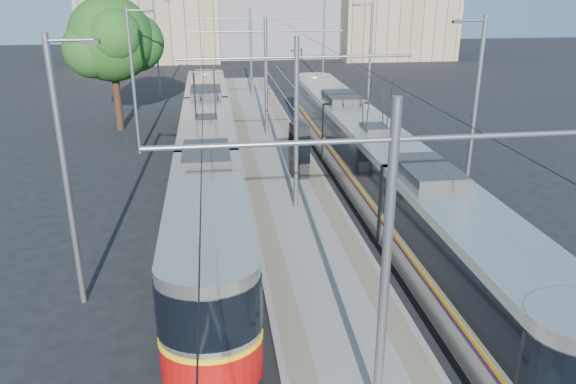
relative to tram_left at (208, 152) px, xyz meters
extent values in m
plane|color=black|center=(3.60, -11.93, -1.71)|extent=(160.00, 160.00, 0.00)
cube|color=gray|center=(3.60, 5.07, -1.56)|extent=(4.00, 50.00, 0.30)
cube|color=gray|center=(2.15, 5.07, -1.40)|extent=(0.70, 50.00, 0.01)
cube|color=gray|center=(5.05, 5.07, -1.40)|extent=(0.70, 50.00, 0.01)
cube|color=gray|center=(-0.72, 5.07, -1.69)|extent=(0.07, 70.00, 0.03)
cube|color=gray|center=(0.72, 5.07, -1.69)|extent=(0.07, 70.00, 0.03)
cube|color=gray|center=(6.48, 5.07, -1.69)|extent=(0.07, 70.00, 0.03)
cube|color=gray|center=(7.92, 5.07, -1.69)|extent=(0.07, 70.00, 0.03)
cube|color=black|center=(0.00, 0.00, -1.51)|extent=(2.30, 30.28, 0.40)
cube|color=#B6AFA7|center=(0.00, 0.00, 0.14)|extent=(2.40, 28.68, 2.90)
cube|color=black|center=(0.00, 0.00, 0.64)|extent=(2.43, 28.68, 1.30)
cube|color=yellow|center=(0.00, 0.00, -0.26)|extent=(2.43, 28.68, 0.12)
cube|color=#AA0B09|center=(0.00, 0.00, -0.76)|extent=(2.42, 28.68, 1.10)
cube|color=#2D2D30|center=(0.00, 0.00, 1.74)|extent=(1.68, 3.00, 0.30)
cube|color=black|center=(7.20, -2.72, -1.51)|extent=(2.30, 30.79, 0.40)
cube|color=beige|center=(7.20, -2.72, 0.14)|extent=(2.40, 29.19, 2.90)
cube|color=black|center=(7.20, -2.72, 0.64)|extent=(2.43, 29.19, 1.30)
cube|color=#FBAB0D|center=(7.20, -2.72, -0.26)|extent=(2.43, 29.19, 0.12)
cube|color=#43154B|center=(7.20, -2.72, -0.41)|extent=(2.43, 29.19, 0.10)
cube|color=#2D2D30|center=(7.20, -2.72, 1.74)|extent=(1.68, 3.00, 0.30)
cylinder|color=slate|center=(3.60, -15.93, 2.09)|extent=(0.20, 0.20, 7.00)
cylinder|color=slate|center=(3.60, -15.93, 4.79)|extent=(9.20, 0.10, 0.10)
cylinder|color=slate|center=(3.60, -3.93, 2.09)|extent=(0.20, 0.20, 7.00)
cylinder|color=slate|center=(3.60, -3.93, 4.79)|extent=(9.20, 0.10, 0.10)
cylinder|color=slate|center=(3.60, 8.07, 2.09)|extent=(0.20, 0.20, 7.00)
cylinder|color=slate|center=(3.60, 8.07, 4.79)|extent=(9.20, 0.10, 0.10)
cylinder|color=slate|center=(3.60, 20.07, 2.09)|extent=(0.20, 0.20, 7.00)
cylinder|color=slate|center=(3.60, 20.07, 4.79)|extent=(9.20, 0.10, 0.10)
cylinder|color=black|center=(0.00, 5.07, 3.84)|extent=(0.02, 70.00, 0.02)
cylinder|color=black|center=(7.20, 5.07, 3.84)|extent=(0.02, 70.00, 0.02)
cylinder|color=slate|center=(-3.90, -9.93, 2.29)|extent=(0.18, 0.18, 8.00)
cube|color=#2D2D30|center=(-2.80, -9.93, 6.04)|extent=(0.50, 0.22, 0.12)
cylinder|color=slate|center=(-3.90, 6.07, 2.29)|extent=(0.18, 0.18, 8.00)
cube|color=#2D2D30|center=(-2.80, 6.07, 6.04)|extent=(0.50, 0.22, 0.12)
cylinder|color=slate|center=(-3.90, 22.07, 2.29)|extent=(0.18, 0.18, 8.00)
cube|color=#2D2D30|center=(-2.80, 22.07, 6.04)|extent=(0.50, 0.22, 0.12)
cylinder|color=slate|center=(11.10, -3.93, 2.29)|extent=(0.18, 0.18, 8.00)
cube|color=#2D2D30|center=(10.00, -3.93, 6.04)|extent=(0.50, 0.22, 0.12)
cylinder|color=slate|center=(11.10, 12.07, 2.29)|extent=(0.18, 0.18, 8.00)
cube|color=#2D2D30|center=(10.00, 12.07, 6.04)|extent=(0.50, 0.22, 0.12)
cylinder|color=slate|center=(11.10, 28.07, 2.29)|extent=(0.18, 0.18, 8.00)
cube|color=black|center=(4.36, -0.01, -0.11)|extent=(0.84, 1.22, 2.60)
cube|color=black|center=(4.36, -0.01, 0.06)|extent=(0.90, 1.27, 1.36)
cylinder|color=#382314|center=(-5.76, 11.83, 0.06)|extent=(0.48, 0.48, 3.53)
sphere|color=#154C19|center=(-5.76, 11.83, 4.13)|extent=(5.29, 5.29, 5.29)
sphere|color=#154C19|center=(-4.44, 12.71, 3.80)|extent=(3.75, 3.75, 3.75)
cube|color=tan|center=(-6.40, 48.07, 5.31)|extent=(16.00, 12.00, 14.03)
cube|color=tan|center=(23.60, 46.07, 4.24)|extent=(14.00, 10.00, 11.88)
camera|label=1|loc=(0.27, -25.60, 7.54)|focal=35.00mm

